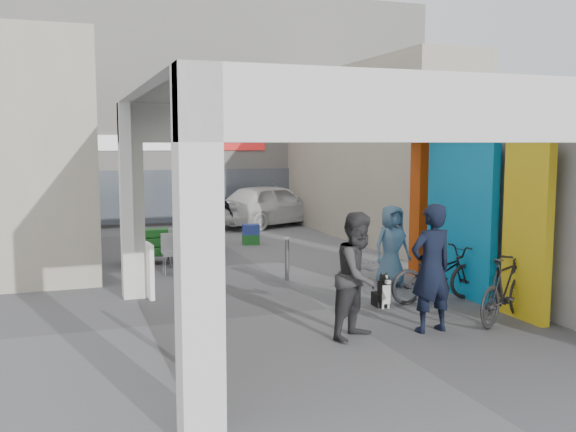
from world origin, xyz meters
name	(u,v)px	position (x,y,z in m)	size (l,w,h in m)	color
ground	(328,309)	(0.00, 0.00, 0.00)	(90.00, 90.00, 0.00)	#5D5E63
arcade_canopy	(382,175)	(0.54, -0.82, 2.30)	(6.40, 6.45, 6.40)	silver
far_building	(180,110)	(0.00, 13.99, 3.99)	(18.00, 4.08, 8.00)	silver
plaza_bldg_left	(47,155)	(-4.50, 7.50, 2.50)	(2.00, 9.00, 5.00)	#B8AF98
plaza_bldg_right	(370,153)	(4.50, 7.50, 2.50)	(2.00, 9.00, 5.00)	#B8AF98
bollard_left	(202,265)	(-1.68, 2.26, 0.45)	(0.09, 0.09, 0.90)	gray
bollard_center	(287,259)	(0.11, 2.41, 0.43)	(0.09, 0.09, 0.87)	gray
bollard_right	(350,254)	(1.51, 2.42, 0.46)	(0.09, 0.09, 0.92)	gray
advert_board_near	(191,331)	(-2.75, -2.16, 0.51)	(0.20, 0.55, 1.00)	white
advert_board_far	(149,270)	(-2.75, 1.84, 0.51)	(0.15, 0.56, 1.00)	white
cafe_set	(189,255)	(-1.57, 4.26, 0.31)	(1.43, 1.15, 0.86)	#A7A7AC
produce_stand	(148,250)	(-2.33, 5.23, 0.31)	(1.18, 0.64, 0.78)	black
crate_stack	(251,234)	(0.70, 7.15, 0.28)	(0.50, 0.42, 0.56)	#1B6125
border_collie	(383,293)	(0.93, -0.17, 0.25)	(0.23, 0.45, 0.62)	black
man_with_dog	(431,268)	(0.93, -1.68, 0.96)	(0.70, 0.46, 1.92)	black
man_back_turned	(359,275)	(-0.20, -1.60, 0.91)	(0.89, 0.69, 1.82)	#363638
man_elderly	(392,246)	(1.86, 1.23, 0.80)	(0.78, 0.51, 1.60)	teal
man_crates	(216,217)	(-0.41, 6.54, 0.88)	(1.03, 0.43, 1.75)	black
bicycle_front	(436,274)	(2.01, -0.13, 0.49)	(0.65, 1.86, 0.98)	black
bicycle_rear	(505,289)	(2.30, -1.63, 0.52)	(0.49, 1.75, 1.05)	black
white_van	(271,205)	(2.50, 10.84, 0.72)	(1.70, 4.24, 1.44)	white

